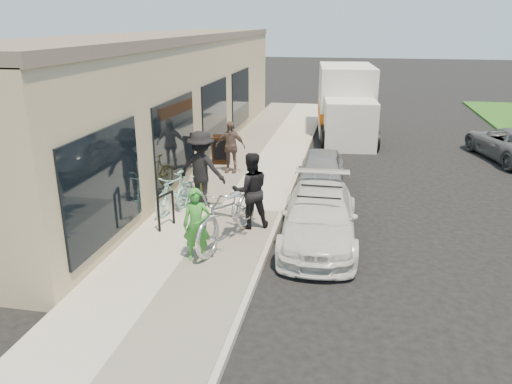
{
  "coord_description": "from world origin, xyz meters",
  "views": [
    {
      "loc": [
        1.15,
        -8.44,
        4.64
      ],
      "look_at": [
        -0.84,
        1.77,
        1.05
      ],
      "focal_mm": 35.0,
      "sensor_mm": 36.0,
      "label": 1
    }
  ],
  "objects_px": {
    "sedan_white": "(319,217)",
    "sedan_silver": "(322,170)",
    "tandem_bike": "(228,213)",
    "far_car_gray": "(511,143)",
    "bystander_b": "(230,147)",
    "cruiser_bike_c": "(201,176)",
    "cruiser_bike_b": "(193,186)",
    "sandwich_board": "(221,150)",
    "bike_rack": "(166,207)",
    "bystander_a": "(202,169)",
    "man_standing": "(251,190)",
    "moving_truck": "(346,105)",
    "woman_rider": "(197,225)"
  },
  "relations": [
    {
      "from": "sandwich_board",
      "to": "cruiser_bike_c",
      "type": "height_order",
      "value": "cruiser_bike_c"
    },
    {
      "from": "sandwich_board",
      "to": "bystander_b",
      "type": "xyz_separation_m",
      "value": [
        0.51,
        -0.77,
        0.32
      ]
    },
    {
      "from": "tandem_bike",
      "to": "cruiser_bike_c",
      "type": "bearing_deg",
      "value": 130.8
    },
    {
      "from": "bike_rack",
      "to": "cruiser_bike_c",
      "type": "distance_m",
      "value": 2.43
    },
    {
      "from": "far_car_gray",
      "to": "moving_truck",
      "type": "bearing_deg",
      "value": -40.87
    },
    {
      "from": "bike_rack",
      "to": "sandwich_board",
      "type": "height_order",
      "value": "sandwich_board"
    },
    {
      "from": "moving_truck",
      "to": "cruiser_bike_c",
      "type": "distance_m",
      "value": 9.65
    },
    {
      "from": "cruiser_bike_c",
      "to": "bystander_a",
      "type": "xyz_separation_m",
      "value": [
        0.27,
        -0.82,
        0.47
      ]
    },
    {
      "from": "sedan_white",
      "to": "cruiser_bike_c",
      "type": "relative_size",
      "value": 2.47
    },
    {
      "from": "man_standing",
      "to": "bystander_a",
      "type": "xyz_separation_m",
      "value": [
        -1.5,
        1.17,
        0.08
      ]
    },
    {
      "from": "bystander_a",
      "to": "tandem_bike",
      "type": "bearing_deg",
      "value": 128.3
    },
    {
      "from": "moving_truck",
      "to": "woman_rider",
      "type": "bearing_deg",
      "value": -106.69
    },
    {
      "from": "bike_rack",
      "to": "bystander_a",
      "type": "distance_m",
      "value": 1.71
    },
    {
      "from": "far_car_gray",
      "to": "bystander_b",
      "type": "xyz_separation_m",
      "value": [
        -9.15,
        -3.87,
        0.38
      ]
    },
    {
      "from": "sedan_silver",
      "to": "far_car_gray",
      "type": "bearing_deg",
      "value": 33.74
    },
    {
      "from": "woman_rider",
      "to": "bystander_a",
      "type": "distance_m",
      "value": 3.11
    },
    {
      "from": "sedan_white",
      "to": "tandem_bike",
      "type": "xyz_separation_m",
      "value": [
        -1.85,
        -0.74,
        0.24
      ]
    },
    {
      "from": "far_car_gray",
      "to": "woman_rider",
      "type": "height_order",
      "value": "woman_rider"
    },
    {
      "from": "sedan_silver",
      "to": "bystander_b",
      "type": "relative_size",
      "value": 1.99
    },
    {
      "from": "bike_rack",
      "to": "sedan_silver",
      "type": "distance_m",
      "value": 5.15
    },
    {
      "from": "sedan_silver",
      "to": "cruiser_bike_b",
      "type": "bearing_deg",
      "value": -146.13
    },
    {
      "from": "woman_rider",
      "to": "bystander_b",
      "type": "relative_size",
      "value": 0.91
    },
    {
      "from": "sedan_white",
      "to": "sedan_silver",
      "type": "height_order",
      "value": "sedan_white"
    },
    {
      "from": "bike_rack",
      "to": "sedan_silver",
      "type": "bearing_deg",
      "value": 51.1
    },
    {
      "from": "sedan_white",
      "to": "man_standing",
      "type": "distance_m",
      "value": 1.65
    },
    {
      "from": "sedan_silver",
      "to": "man_standing",
      "type": "bearing_deg",
      "value": -112.48
    },
    {
      "from": "tandem_bike",
      "to": "bike_rack",
      "type": "bearing_deg",
      "value": 176.27
    },
    {
      "from": "moving_truck",
      "to": "man_standing",
      "type": "height_order",
      "value": "moving_truck"
    },
    {
      "from": "man_standing",
      "to": "cruiser_bike_b",
      "type": "bearing_deg",
      "value": -60.12
    },
    {
      "from": "far_car_gray",
      "to": "bystander_b",
      "type": "relative_size",
      "value": 2.56
    },
    {
      "from": "far_car_gray",
      "to": "bystander_a",
      "type": "distance_m",
      "value": 11.45
    },
    {
      "from": "moving_truck",
      "to": "bystander_b",
      "type": "bearing_deg",
      "value": -121.68
    },
    {
      "from": "cruiser_bike_b",
      "to": "cruiser_bike_c",
      "type": "relative_size",
      "value": 1.01
    },
    {
      "from": "cruiser_bike_c",
      "to": "bystander_b",
      "type": "xyz_separation_m",
      "value": [
        0.28,
        2.16,
        0.31
      ]
    },
    {
      "from": "moving_truck",
      "to": "bystander_b",
      "type": "distance_m",
      "value": 7.55
    },
    {
      "from": "sedan_white",
      "to": "man_standing",
      "type": "height_order",
      "value": "man_standing"
    },
    {
      "from": "far_car_gray",
      "to": "cruiser_bike_b",
      "type": "bearing_deg",
      "value": 20.92
    },
    {
      "from": "tandem_bike",
      "to": "cruiser_bike_c",
      "type": "xyz_separation_m",
      "value": [
        -1.49,
        2.93,
        -0.18
      ]
    },
    {
      "from": "far_car_gray",
      "to": "cruiser_bike_c",
      "type": "bearing_deg",
      "value": 18.18
    },
    {
      "from": "cruiser_bike_c",
      "to": "cruiser_bike_b",
      "type": "bearing_deg",
      "value": -111.25
    },
    {
      "from": "bike_rack",
      "to": "sedan_silver",
      "type": "height_order",
      "value": "sedan_silver"
    },
    {
      "from": "sedan_silver",
      "to": "cruiser_bike_c",
      "type": "bearing_deg",
      "value": -154.88
    },
    {
      "from": "bike_rack",
      "to": "far_car_gray",
      "type": "bearing_deg",
      "value": 41.62
    },
    {
      "from": "sedan_silver",
      "to": "moving_truck",
      "type": "height_order",
      "value": "moving_truck"
    },
    {
      "from": "bike_rack",
      "to": "tandem_bike",
      "type": "height_order",
      "value": "tandem_bike"
    },
    {
      "from": "bystander_b",
      "to": "tandem_bike",
      "type": "bearing_deg",
      "value": -76.42
    },
    {
      "from": "sedan_silver",
      "to": "tandem_bike",
      "type": "bearing_deg",
      "value": -111.64
    },
    {
      "from": "sedan_white",
      "to": "moving_truck",
      "type": "xyz_separation_m",
      "value": [
        0.28,
        11.12,
        0.69
      ]
    },
    {
      "from": "sedan_silver",
      "to": "cruiser_bike_b",
      "type": "xyz_separation_m",
      "value": [
        -3.15,
        -2.24,
        0.04
      ]
    },
    {
      "from": "man_standing",
      "to": "cruiser_bike_b",
      "type": "xyz_separation_m",
      "value": [
        -1.79,
        1.33,
        -0.44
      ]
    }
  ]
}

